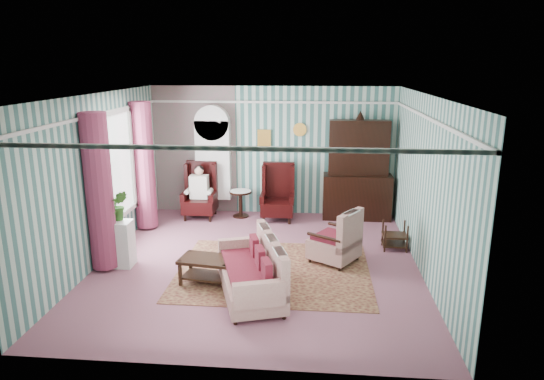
# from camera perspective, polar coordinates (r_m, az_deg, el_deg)

# --- Properties ---
(floor) EXTENTS (6.00, 6.00, 0.00)m
(floor) POSITION_cam_1_polar(r_m,az_deg,el_deg) (8.56, -1.66, -8.62)
(floor) COLOR #7F4957
(floor) RESTS_ON ground
(room_shell) EXTENTS (5.53, 6.02, 2.91)m
(room_shell) POSITION_cam_1_polar(r_m,az_deg,el_deg) (8.25, -5.90, 4.98)
(room_shell) COLOR #396861
(room_shell) RESTS_ON ground
(bookcase) EXTENTS (0.80, 0.28, 2.24)m
(bookcase) POSITION_cam_1_polar(r_m,az_deg,el_deg) (11.12, -6.90, 2.85)
(bookcase) COLOR silver
(bookcase) RESTS_ON floor
(dresser_hutch) EXTENTS (1.50, 0.56, 2.36)m
(dresser_hutch) POSITION_cam_1_polar(r_m,az_deg,el_deg) (10.79, 10.10, 2.69)
(dresser_hutch) COLOR black
(dresser_hutch) RESTS_ON floor
(wingback_left) EXTENTS (0.76, 0.80, 1.25)m
(wingback_left) POSITION_cam_1_polar(r_m,az_deg,el_deg) (10.92, -8.53, -0.10)
(wingback_left) COLOR black
(wingback_left) RESTS_ON floor
(wingback_right) EXTENTS (0.76, 0.80, 1.25)m
(wingback_right) POSITION_cam_1_polar(r_m,az_deg,el_deg) (10.65, 0.67, -0.31)
(wingback_right) COLOR black
(wingback_right) RESTS_ON floor
(seated_woman) EXTENTS (0.44, 0.40, 1.18)m
(seated_woman) POSITION_cam_1_polar(r_m,az_deg,el_deg) (10.93, -8.52, -0.27)
(seated_woman) COLOR white
(seated_woman) RESTS_ON floor
(round_side_table) EXTENTS (0.50, 0.50, 0.60)m
(round_side_table) POSITION_cam_1_polar(r_m,az_deg,el_deg) (10.98, -3.71, -1.64)
(round_side_table) COLOR black
(round_side_table) RESTS_ON floor
(nest_table) EXTENTS (0.45, 0.38, 0.54)m
(nest_table) POSITION_cam_1_polar(r_m,az_deg,el_deg) (9.37, 14.24, -5.20)
(nest_table) COLOR black
(nest_table) RESTS_ON floor
(plant_stand) EXTENTS (0.55, 0.35, 0.80)m
(plant_stand) POSITION_cam_1_polar(r_m,az_deg,el_deg) (8.74, -17.82, -6.03)
(plant_stand) COLOR silver
(plant_stand) RESTS_ON floor
(rug) EXTENTS (3.20, 2.60, 0.01)m
(rug) POSITION_cam_1_polar(r_m,az_deg,el_deg) (8.26, 0.19, -9.48)
(rug) COLOR #521D1B
(rug) RESTS_ON floor
(sofa) EXTENTS (1.41, 2.00, 1.03)m
(sofa) POSITION_cam_1_polar(r_m,az_deg,el_deg) (7.28, -2.65, -8.61)
(sofa) COLOR #BAAC90
(sofa) RESTS_ON floor
(floral_armchair) EXTENTS (1.17, 1.15, 0.95)m
(floral_armchair) POSITION_cam_1_polar(r_m,az_deg,el_deg) (8.53, 7.36, -5.40)
(floral_armchair) COLOR beige
(floral_armchair) RESTS_ON floor
(coffee_table) EXTENTS (0.90, 0.64, 0.42)m
(coffee_table) POSITION_cam_1_polar(r_m,az_deg,el_deg) (7.84, -7.67, -9.35)
(coffee_table) COLOR black
(coffee_table) RESTS_ON floor
(potted_plant_a) EXTENTS (0.49, 0.45, 0.46)m
(potted_plant_a) POSITION_cam_1_polar(r_m,az_deg,el_deg) (8.49, -18.69, -2.23)
(potted_plant_a) COLOR #29551A
(potted_plant_a) RESTS_ON plant_stand
(potted_plant_b) EXTENTS (0.35, 0.32, 0.52)m
(potted_plant_b) POSITION_cam_1_polar(r_m,az_deg,el_deg) (8.59, -17.55, -1.74)
(potted_plant_b) COLOR #225A1C
(potted_plant_b) RESTS_ON plant_stand
(potted_plant_c) EXTENTS (0.22, 0.22, 0.38)m
(potted_plant_c) POSITION_cam_1_polar(r_m,az_deg,el_deg) (8.66, -18.23, -2.15)
(potted_plant_c) COLOR #184E19
(potted_plant_c) RESTS_ON plant_stand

